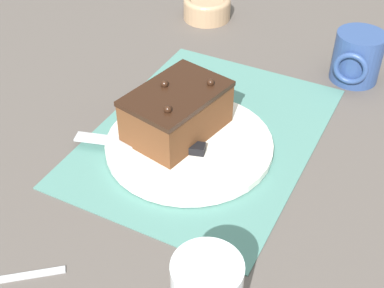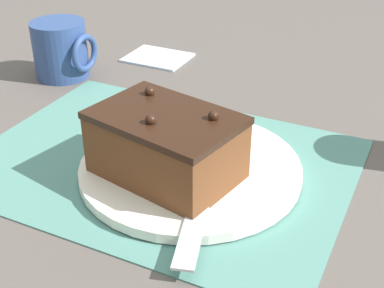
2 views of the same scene
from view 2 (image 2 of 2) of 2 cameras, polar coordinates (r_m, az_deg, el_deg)
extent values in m
plane|color=#544C47|center=(0.67, -3.32, -2.05)|extent=(3.00, 3.00, 0.00)
cube|color=slate|center=(0.67, -3.33, -1.91)|extent=(0.46, 0.34, 0.00)
cylinder|color=white|center=(0.64, -0.17, -2.58)|extent=(0.27, 0.27, 0.01)
cube|color=brown|center=(0.60, -2.76, -0.42)|extent=(0.18, 0.14, 0.07)
cube|color=black|center=(0.58, -2.85, 2.79)|extent=(0.18, 0.14, 0.01)
sphere|color=black|center=(0.62, -4.77, 5.43)|extent=(0.01, 0.01, 0.01)
sphere|color=black|center=(0.56, -4.44, 2.59)|extent=(0.01, 0.01, 0.01)
sphere|color=black|center=(0.57, 2.30, 3.01)|extent=(0.01, 0.01, 0.01)
cube|color=black|center=(0.63, 1.87, -1.99)|extent=(0.04, 0.07, 0.01)
cube|color=#B7BABF|center=(0.55, 0.32, -8.26)|extent=(0.06, 0.14, 0.00)
cylinder|color=navy|center=(0.92, -13.87, 9.76)|extent=(0.09, 0.09, 0.09)
torus|color=navy|center=(0.89, -11.35, 9.48)|extent=(0.01, 0.06, 0.06)
cube|color=silver|center=(0.99, -3.69, 9.29)|extent=(0.11, 0.09, 0.01)
camera|label=1|loc=(0.88, 59.41, 30.62)|focal=50.00mm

